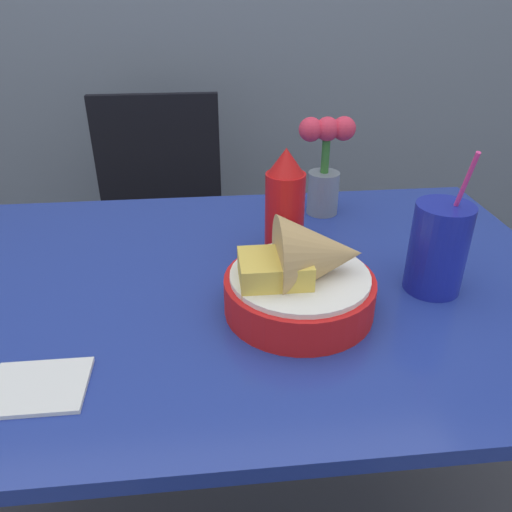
{
  "coord_description": "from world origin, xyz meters",
  "views": [
    {
      "loc": [
        -0.01,
        -0.72,
        1.17
      ],
      "look_at": [
        0.06,
        -0.03,
        0.79
      ],
      "focal_mm": 35.0,
      "sensor_mm": 36.0,
      "label": 1
    }
  ],
  "objects_px": {
    "drink_cup": "(437,251)",
    "flower_vase": "(325,164)",
    "chair_far_window": "(161,213)",
    "ketchup_bottle": "(285,204)",
    "food_basket": "(305,278)"
  },
  "relations": [
    {
      "from": "drink_cup",
      "to": "chair_far_window",
      "type": "bearing_deg",
      "value": 121.48
    },
    {
      "from": "chair_far_window",
      "to": "ketchup_bottle",
      "type": "relative_size",
      "value": 4.38
    },
    {
      "from": "chair_far_window",
      "to": "ketchup_bottle",
      "type": "height_order",
      "value": "ketchup_bottle"
    },
    {
      "from": "ketchup_bottle",
      "to": "flower_vase",
      "type": "height_order",
      "value": "flower_vase"
    },
    {
      "from": "chair_far_window",
      "to": "flower_vase",
      "type": "relative_size",
      "value": 4.18
    },
    {
      "from": "chair_far_window",
      "to": "flower_vase",
      "type": "height_order",
      "value": "flower_vase"
    },
    {
      "from": "ketchup_bottle",
      "to": "flower_vase",
      "type": "bearing_deg",
      "value": 56.82
    },
    {
      "from": "chair_far_window",
      "to": "drink_cup",
      "type": "xyz_separation_m",
      "value": [
        0.51,
        -0.84,
        0.28
      ]
    },
    {
      "from": "drink_cup",
      "to": "ketchup_bottle",
      "type": "bearing_deg",
      "value": 145.7
    },
    {
      "from": "ketchup_bottle",
      "to": "flower_vase",
      "type": "distance_m",
      "value": 0.2
    },
    {
      "from": "drink_cup",
      "to": "flower_vase",
      "type": "bearing_deg",
      "value": 109.32
    },
    {
      "from": "food_basket",
      "to": "ketchup_bottle",
      "type": "relative_size",
      "value": 1.15
    },
    {
      "from": "food_basket",
      "to": "ketchup_bottle",
      "type": "distance_m",
      "value": 0.2
    },
    {
      "from": "ketchup_bottle",
      "to": "drink_cup",
      "type": "relative_size",
      "value": 0.82
    },
    {
      "from": "ketchup_bottle",
      "to": "flower_vase",
      "type": "relative_size",
      "value": 0.95
    }
  ]
}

